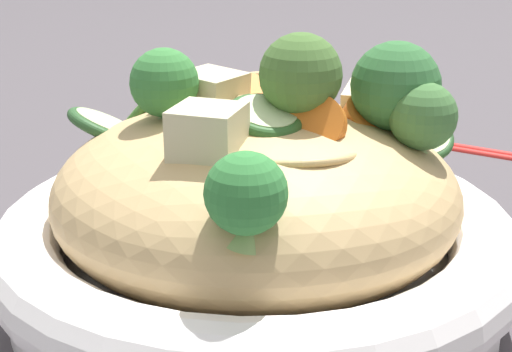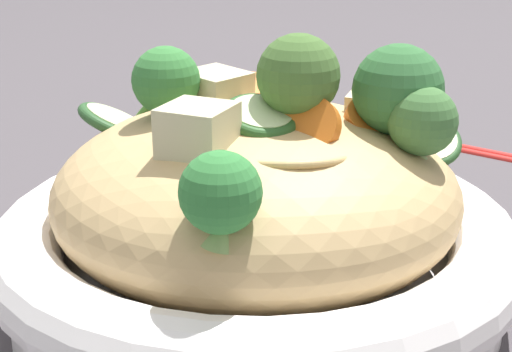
{
  "view_description": "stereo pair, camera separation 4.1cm",
  "coord_description": "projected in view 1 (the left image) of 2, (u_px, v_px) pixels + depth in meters",
  "views": [
    {
      "loc": [
        0.35,
        0.17,
        0.22
      ],
      "look_at": [
        0.0,
        0.0,
        0.08
      ],
      "focal_mm": 54.14,
      "sensor_mm": 36.0,
      "label": 1
    },
    {
      "loc": [
        0.33,
        0.2,
        0.22
      ],
      "look_at": [
        0.0,
        0.0,
        0.08
      ],
      "focal_mm": 54.14,
      "sensor_mm": 36.0,
      "label": 2
    }
  ],
  "objects": [
    {
      "name": "chicken_chunks",
      "position": [
        256.0,
        109.0,
        0.4
      ],
      "size": [
        0.14,
        0.13,
        0.04
      ],
      "color": "beige",
      "rests_on": "serving_bowl"
    },
    {
      "name": "noodle_heap",
      "position": [
        256.0,
        192.0,
        0.41
      ],
      "size": [
        0.22,
        0.22,
        0.1
      ],
      "color": "tan",
      "rests_on": "serving_bowl"
    },
    {
      "name": "serving_bowl",
      "position": [
        256.0,
        252.0,
        0.43
      ],
      "size": [
        0.29,
        0.29,
        0.06
      ],
      "color": "white",
      "rests_on": "ground_plane"
    },
    {
      "name": "carrot_coins",
      "position": [
        294.0,
        107.0,
        0.41
      ],
      "size": [
        0.1,
        0.14,
        0.04
      ],
      "color": "orange",
      "rests_on": "serving_bowl"
    },
    {
      "name": "ground_plane",
      "position": [
        256.0,
        300.0,
        0.44
      ],
      "size": [
        3.0,
        3.0,
        0.0
      ],
      "primitive_type": "plane",
      "color": "#4A4549"
    },
    {
      "name": "broccoli_florets",
      "position": [
        323.0,
        101.0,
        0.38
      ],
      "size": [
        0.18,
        0.17,
        0.08
      ],
      "color": "#98B96F",
      "rests_on": "serving_bowl"
    },
    {
      "name": "chopsticks_pair",
      "position": [
        488.0,
        150.0,
        0.68
      ],
      "size": [
        0.04,
        0.21,
        0.01
      ],
      "color": "red",
      "rests_on": "ground_plane"
    },
    {
      "name": "zucchini_slices",
      "position": [
        218.0,
        122.0,
        0.42
      ],
      "size": [
        0.13,
        0.22,
        0.04
      ],
      "color": "beige",
      "rests_on": "serving_bowl"
    }
  ]
}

